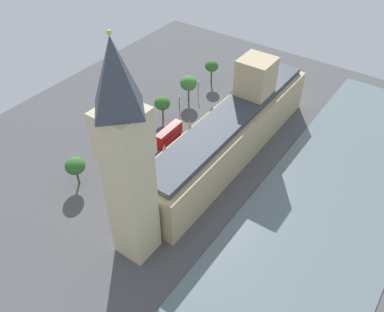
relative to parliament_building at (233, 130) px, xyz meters
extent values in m
plane|color=#4C4C4F|center=(1.99, 1.72, -7.80)|extent=(140.21, 140.21, 0.00)
cube|color=slate|center=(-31.43, 1.72, -7.68)|extent=(35.72, 126.19, 0.25)
cube|color=tan|center=(-0.01, 1.72, -1.36)|extent=(13.18, 70.21, 12.88)
cube|color=tan|center=(-0.01, -10.92, 4.73)|extent=(9.05, 9.05, 25.07)
cube|color=#383D47|center=(-0.01, 1.72, 5.88)|extent=(10.02, 67.40, 1.60)
cone|color=tan|center=(6.18, -29.87, 6.14)|extent=(1.20, 1.20, 2.12)
cone|color=tan|center=(6.18, -19.34, 6.64)|extent=(1.20, 1.20, 3.12)
cone|color=tan|center=(6.18, -8.81, 6.10)|extent=(1.20, 1.20, 2.04)
cone|color=tan|center=(6.18, 1.72, 6.02)|extent=(1.20, 1.20, 1.87)
cone|color=tan|center=(6.18, 12.25, 6.60)|extent=(1.20, 1.20, 3.04)
cone|color=tan|center=(6.18, 22.78, 6.03)|extent=(1.20, 1.20, 1.90)
cone|color=tan|center=(6.18, 33.31, 6.60)|extent=(1.20, 1.20, 3.04)
cube|color=#CCBA8E|center=(-0.24, 41.56, 5.94)|extent=(7.55, 7.55, 27.49)
cube|color=#CCBA8E|center=(-0.24, 41.56, 24.72)|extent=(8.31, 8.31, 10.07)
cylinder|color=silver|center=(4.06, 41.56, 24.72)|extent=(0.25, 5.74, 5.74)
torus|color=black|center=(4.06, 41.56, 24.72)|extent=(0.24, 5.98, 5.98)
cylinder|color=silver|center=(-0.24, 37.26, 24.72)|extent=(5.74, 0.25, 5.74)
torus|color=black|center=(-0.24, 37.26, 24.72)|extent=(5.98, 0.24, 5.98)
pyramid|color=#383D47|center=(-0.24, 41.56, 36.47)|extent=(8.31, 8.31, 13.43)
sphere|color=gold|center=(-0.24, 41.56, 43.59)|extent=(0.80, 0.80, 0.80)
cube|color=#B20C0F|center=(17.88, 6.54, -5.15)|extent=(2.69, 10.54, 4.20)
cube|color=black|center=(17.88, 6.54, -5.07)|extent=(2.75, 10.15, 0.70)
cylinder|color=black|center=(19.10, 2.89, -7.25)|extent=(0.37, 1.11, 1.10)
cylinder|color=black|center=(16.80, 2.85, -7.25)|extent=(0.37, 1.11, 1.10)
cylinder|color=black|center=(18.97, 10.24, -7.25)|extent=(0.37, 1.11, 1.10)
cylinder|color=black|center=(16.67, 10.19, -7.25)|extent=(0.37, 1.11, 1.10)
cube|color=gold|center=(18.17, 17.40, -7.09)|extent=(1.90, 4.80, 0.75)
cube|color=black|center=(18.16, 17.63, -6.39)|extent=(1.57, 2.70, 0.65)
cylinder|color=black|center=(19.02, 15.89, -7.46)|extent=(0.26, 0.69, 0.68)
cylinder|color=black|center=(17.38, 15.85, -7.46)|extent=(0.26, 0.69, 0.68)
cylinder|color=black|center=(18.96, 18.94, -7.46)|extent=(0.26, 0.69, 0.68)
cylinder|color=black|center=(17.32, 18.90, -7.46)|extent=(0.26, 0.69, 0.68)
cube|color=navy|center=(14.17, 24.25, -7.09)|extent=(2.06, 4.09, 0.75)
cube|color=black|center=(14.18, 24.45, -6.39)|extent=(1.68, 2.31, 0.65)
cylinder|color=black|center=(14.98, 22.93, -7.46)|extent=(0.28, 0.69, 0.68)
cylinder|color=black|center=(13.25, 23.00, -7.46)|extent=(0.28, 0.69, 0.68)
cylinder|color=black|center=(15.09, 25.50, -7.46)|extent=(0.28, 0.69, 0.68)
cylinder|color=black|center=(13.36, 25.57, -7.46)|extent=(0.28, 0.69, 0.68)
cylinder|color=gray|center=(8.96, -28.73, -7.17)|extent=(0.55, 0.55, 1.25)
sphere|color=#8C6647|center=(8.96, -28.73, -6.43)|extent=(0.24, 0.24, 0.24)
cube|color=black|center=(9.20, -28.83, -7.11)|extent=(0.20, 0.31, 0.23)
cylinder|color=brown|center=(26.50, 34.86, -5.67)|extent=(0.56, 0.56, 4.27)
ellipsoid|color=#2D6628|center=(26.50, 34.86, -1.56)|extent=(5.26, 5.26, 4.47)
cylinder|color=brown|center=(26.20, -15.21, -5.47)|extent=(0.56, 0.56, 4.66)
ellipsoid|color=#387533|center=(26.20, -15.21, -1.02)|extent=(5.64, 5.64, 4.80)
cylinder|color=brown|center=(26.59, -1.58, -5.74)|extent=(0.56, 0.56, 4.12)
ellipsoid|color=#2D6628|center=(26.59, -1.58, -1.78)|extent=(5.06, 5.06, 4.30)
cylinder|color=brown|center=(26.18, -29.42, -5.20)|extent=(0.56, 0.56, 5.20)
ellipsoid|color=#2D6628|center=(26.18, -29.42, -0.84)|extent=(4.71, 4.71, 4.00)
cylinder|color=black|center=(25.24, -19.59, -5.15)|extent=(0.18, 0.18, 5.30)
sphere|color=#F2EAC6|center=(25.24, -19.59, -2.22)|extent=(0.56, 0.56, 0.56)
cylinder|color=black|center=(24.93, -8.28, -5.14)|extent=(0.18, 0.18, 5.32)
sphere|color=#F2EAC6|center=(24.93, -8.28, -2.20)|extent=(0.56, 0.56, 0.56)
camera|label=1|loc=(-43.46, 81.54, 68.70)|focal=38.14mm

